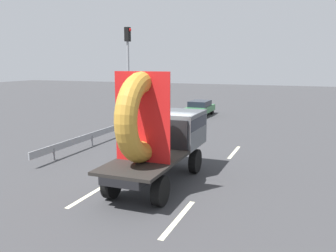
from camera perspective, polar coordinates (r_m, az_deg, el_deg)
ground_plane at (r=13.44m, az=-2.23°, el=-8.50°), size 120.00×120.00×0.00m
flatbed_truck at (r=12.71m, az=-1.12°, el=-0.86°), size 2.02×5.69×4.04m
distant_sedan at (r=29.30m, az=5.19°, el=2.98°), size 1.63×3.80×1.24m
traffic_light at (r=23.68m, az=-6.45°, el=9.91°), size 0.42×0.36×6.57m
guardrail at (r=20.15m, az=-9.85°, el=-0.79°), size 0.10×12.07×0.71m
lane_dash_left_near at (r=12.15m, az=-12.64°, el=-10.80°), size 0.16×2.37×0.01m
lane_dash_left_far at (r=18.63m, az=0.56°, el=-3.17°), size 0.16×2.20×0.01m
lane_dash_right_near at (r=10.21m, az=1.68°, el=-14.72°), size 0.16×2.62×0.01m
lane_dash_right_far at (r=17.57m, az=10.65°, el=-4.18°), size 0.16×2.54×0.01m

